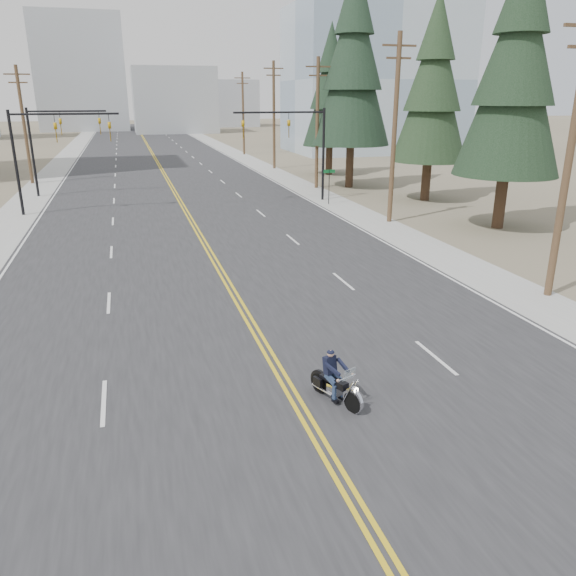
# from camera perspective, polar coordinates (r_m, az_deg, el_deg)

# --- Properties ---
(ground_plane) EXTENTS (400.00, 400.00, 0.00)m
(ground_plane) POSITION_cam_1_polar(r_m,az_deg,el_deg) (13.36, 4.24, -16.99)
(ground_plane) COLOR #776D56
(ground_plane) RESTS_ON ground
(road) EXTENTS (20.00, 200.00, 0.01)m
(road) POSITION_cam_1_polar(r_m,az_deg,el_deg) (80.59, -13.43, 12.83)
(road) COLOR #303033
(road) RESTS_ON ground
(sidewalk_left) EXTENTS (3.00, 200.00, 0.01)m
(sidewalk_left) POSITION_cam_1_polar(r_m,az_deg,el_deg) (80.86, -21.76, 12.04)
(sidewalk_left) COLOR #A5A5A0
(sidewalk_left) RESTS_ON ground
(sidewalk_right) EXTENTS (3.00, 200.00, 0.01)m
(sidewalk_right) POSITION_cam_1_polar(r_m,az_deg,el_deg) (81.95, -5.17, 13.34)
(sidewalk_right) COLOR #A5A5A0
(sidewalk_right) RESTS_ON ground
(traffic_mast_left) EXTENTS (7.10, 0.26, 7.00)m
(traffic_mast_left) POSITION_cam_1_polar(r_m,az_deg,el_deg) (42.52, -23.46, 13.51)
(traffic_mast_left) COLOR black
(traffic_mast_left) RESTS_ON ground
(traffic_mast_right) EXTENTS (7.10, 0.26, 7.00)m
(traffic_mast_right) POSITION_cam_1_polar(r_m,az_deg,el_deg) (44.13, 1.08, 15.14)
(traffic_mast_right) COLOR black
(traffic_mast_right) RESTS_ON ground
(traffic_mast_far) EXTENTS (6.10, 0.26, 7.00)m
(traffic_mast_far) POSITION_cam_1_polar(r_m,az_deg,el_deg) (50.50, -22.80, 14.14)
(traffic_mast_far) COLOR black
(traffic_mast_far) RESTS_ON ground
(street_sign) EXTENTS (0.90, 0.06, 2.62)m
(street_sign) POSITION_cam_1_polar(r_m,az_deg,el_deg) (43.14, 4.20, 10.82)
(street_sign) COLOR black
(street_sign) RESTS_ON ground
(utility_pole_a) EXTENTS (2.20, 0.30, 11.00)m
(utility_pole_a) POSITION_cam_1_polar(r_m,az_deg,el_deg) (24.51, 26.71, 12.06)
(utility_pole_a) COLOR brown
(utility_pole_a) RESTS_ON ground
(utility_pole_b) EXTENTS (2.20, 0.30, 11.50)m
(utility_pole_b) POSITION_cam_1_polar(r_m,az_deg,el_deg) (36.99, 10.78, 15.73)
(utility_pole_b) COLOR brown
(utility_pole_b) RESTS_ON ground
(utility_pole_c) EXTENTS (2.20, 0.30, 11.00)m
(utility_pole_c) POSITION_cam_1_polar(r_m,az_deg,el_deg) (50.87, 2.99, 16.51)
(utility_pole_c) COLOR brown
(utility_pole_c) RESTS_ON ground
(utility_pole_d) EXTENTS (2.20, 0.30, 11.50)m
(utility_pole_d) POSITION_cam_1_polar(r_m,az_deg,el_deg) (65.23, -1.44, 17.27)
(utility_pole_d) COLOR brown
(utility_pole_d) RESTS_ON ground
(utility_pole_e) EXTENTS (2.20, 0.30, 11.00)m
(utility_pole_e) POSITION_cam_1_polar(r_m,az_deg,el_deg) (81.80, -4.58, 17.37)
(utility_pole_e) COLOR brown
(utility_pole_e) RESTS_ON ground
(utility_pole_left) EXTENTS (2.20, 0.30, 10.50)m
(utility_pole_left) POSITION_cam_1_polar(r_m,az_deg,el_deg) (58.80, -25.25, 14.89)
(utility_pole_left) COLOR brown
(utility_pole_left) RESTS_ON ground
(glass_building) EXTENTS (24.00, 16.00, 20.00)m
(glass_building) POSITION_cam_1_polar(r_m,az_deg,el_deg) (87.81, 8.74, 20.11)
(glass_building) COLOR #9EB5CC
(glass_building) RESTS_ON ground
(haze_bldg_b) EXTENTS (18.00, 14.00, 14.00)m
(haze_bldg_b) POSITION_cam_1_polar(r_m,az_deg,el_deg) (135.64, -11.48, 18.19)
(haze_bldg_b) COLOR #ADB2B7
(haze_bldg_b) RESTS_ON ground
(haze_bldg_c) EXTENTS (16.00, 12.00, 18.00)m
(haze_bldg_c) POSITION_cam_1_polar(r_m,az_deg,el_deg) (127.88, 4.40, 19.37)
(haze_bldg_c) COLOR #B7BCC6
(haze_bldg_c) RESTS_ON ground
(haze_bldg_d) EXTENTS (20.00, 15.00, 26.00)m
(haze_bldg_d) POSITION_cam_1_polar(r_m,az_deg,el_deg) (150.43, -20.25, 19.78)
(haze_bldg_d) COLOR #ADB2B7
(haze_bldg_d) RESTS_ON ground
(haze_bldg_e) EXTENTS (14.00, 14.00, 12.00)m
(haze_bldg_e) POSITION_cam_1_polar(r_m,az_deg,el_deg) (162.71, -5.99, 18.15)
(haze_bldg_e) COLOR #B7BCC6
(haze_bldg_e) RESTS_ON ground
(motorcyclist) EXTENTS (1.43, 2.01, 1.44)m
(motorcyclist) POSITION_cam_1_polar(r_m,az_deg,el_deg) (15.16, 4.92, -9.09)
(motorcyclist) COLOR black
(motorcyclist) RESTS_ON ground
(conifer_near) EXTENTS (6.21, 6.21, 16.43)m
(conifer_near) POSITION_cam_1_polar(r_m,az_deg,el_deg) (37.03, 22.22, 20.10)
(conifer_near) COLOR #382619
(conifer_near) RESTS_ON ground
(conifer_mid) EXTENTS (5.71, 5.71, 15.23)m
(conifer_mid) POSITION_cam_1_polar(r_m,az_deg,el_deg) (45.84, 14.58, 19.48)
(conifer_mid) COLOR #382619
(conifer_mid) RESTS_ON ground
(conifer_tall) EXTENTS (6.75, 6.75, 18.76)m
(conifer_tall) POSITION_cam_1_polar(r_m,az_deg,el_deg) (51.70, 6.65, 22.05)
(conifer_tall) COLOR #382619
(conifer_tall) RESTS_ON ground
(conifer_far) EXTENTS (5.54, 5.54, 14.84)m
(conifer_far) POSITION_cam_1_polar(r_m,az_deg,el_deg) (60.27, 4.36, 19.50)
(conifer_far) COLOR #382619
(conifer_far) RESTS_ON ground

